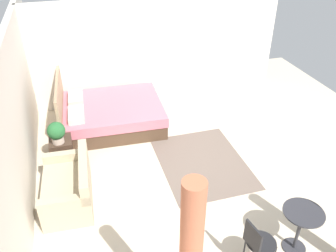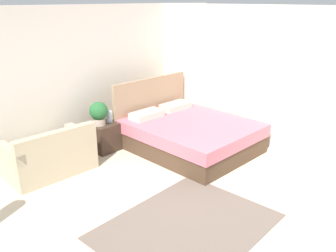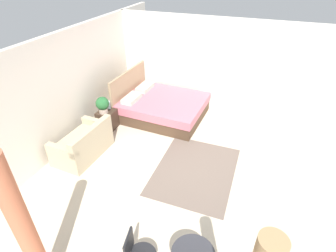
{
  "view_description": "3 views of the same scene",
  "coord_description": "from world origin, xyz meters",
  "px_view_note": "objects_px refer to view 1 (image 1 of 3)",
  "views": [
    {
      "loc": [
        -4.92,
        2.09,
        4.27
      ],
      "look_at": [
        0.0,
        0.66,
        1.03
      ],
      "focal_mm": 37.31,
      "sensor_mm": 36.0,
      "label": 1
    },
    {
      "loc": [
        -2.83,
        -2.39,
        2.66
      ],
      "look_at": [
        0.36,
        0.49,
        1.11
      ],
      "focal_mm": 38.08,
      "sensor_mm": 36.0,
      "label": 2
    },
    {
      "loc": [
        -4.1,
        -1.02,
        3.91
      ],
      "look_at": [
        0.29,
        0.63,
        0.86
      ],
      "focal_mm": 28.54,
      "sensor_mm": 36.0,
      "label": 3
    }
  ],
  "objects_px": {
    "bed": "(110,114)",
    "vase": "(58,131)",
    "balcony_table": "(300,224)",
    "cafe_chair_near_window": "(257,242)",
    "potted_plant": "(56,132)",
    "couch": "(69,188)",
    "nightstand": "(62,150)"
  },
  "relations": [
    {
      "from": "bed",
      "to": "cafe_chair_near_window",
      "type": "height_order",
      "value": "bed"
    },
    {
      "from": "balcony_table",
      "to": "cafe_chair_near_window",
      "type": "height_order",
      "value": "cafe_chair_near_window"
    },
    {
      "from": "balcony_table",
      "to": "bed",
      "type": "bearing_deg",
      "value": 26.72
    },
    {
      "from": "bed",
      "to": "nightstand",
      "type": "relative_size",
      "value": 4.47
    },
    {
      "from": "bed",
      "to": "balcony_table",
      "type": "relative_size",
      "value": 3.1
    },
    {
      "from": "nightstand",
      "to": "potted_plant",
      "type": "bearing_deg",
      "value": 165.26
    },
    {
      "from": "bed",
      "to": "vase",
      "type": "bearing_deg",
      "value": 131.1
    },
    {
      "from": "vase",
      "to": "bed",
      "type": "bearing_deg",
      "value": -48.9
    },
    {
      "from": "bed",
      "to": "cafe_chair_near_window",
      "type": "relative_size",
      "value": 2.69
    },
    {
      "from": "couch",
      "to": "vase",
      "type": "relative_size",
      "value": 6.44
    },
    {
      "from": "vase",
      "to": "balcony_table",
      "type": "xyz_separation_m",
      "value": [
        -3.21,
        -3.19,
        -0.11
      ]
    },
    {
      "from": "vase",
      "to": "balcony_table",
      "type": "relative_size",
      "value": 0.28
    },
    {
      "from": "bed",
      "to": "balcony_table",
      "type": "distance_m",
      "value": 4.66
    },
    {
      "from": "nightstand",
      "to": "cafe_chair_near_window",
      "type": "bearing_deg",
      "value": -142.99
    },
    {
      "from": "couch",
      "to": "cafe_chair_near_window",
      "type": "xyz_separation_m",
      "value": [
        -2.04,
        -2.34,
        0.24
      ]
    },
    {
      "from": "couch",
      "to": "potted_plant",
      "type": "distance_m",
      "value": 1.18
    },
    {
      "from": "nightstand",
      "to": "potted_plant",
      "type": "distance_m",
      "value": 0.5
    },
    {
      "from": "balcony_table",
      "to": "vase",
      "type": "bearing_deg",
      "value": 44.77
    },
    {
      "from": "nightstand",
      "to": "cafe_chair_near_window",
      "type": "distance_m",
      "value": 4.04
    },
    {
      "from": "nightstand",
      "to": "vase",
      "type": "relative_size",
      "value": 2.44
    },
    {
      "from": "potted_plant",
      "to": "cafe_chair_near_window",
      "type": "bearing_deg",
      "value": -141.82
    },
    {
      "from": "bed",
      "to": "vase",
      "type": "relative_size",
      "value": 10.91
    },
    {
      "from": "potted_plant",
      "to": "balcony_table",
      "type": "xyz_separation_m",
      "value": [
        -2.99,
        -3.2,
        -0.24
      ]
    },
    {
      "from": "nightstand",
      "to": "balcony_table",
      "type": "xyz_separation_m",
      "value": [
        -3.09,
        -3.17,
        0.25
      ]
    },
    {
      "from": "potted_plant",
      "to": "vase",
      "type": "height_order",
      "value": "potted_plant"
    },
    {
      "from": "potted_plant",
      "to": "balcony_table",
      "type": "distance_m",
      "value": 4.39
    },
    {
      "from": "couch",
      "to": "potted_plant",
      "type": "bearing_deg",
      "value": 6.03
    },
    {
      "from": "balcony_table",
      "to": "potted_plant",
      "type": "bearing_deg",
      "value": 46.94
    },
    {
      "from": "potted_plant",
      "to": "cafe_chair_near_window",
      "type": "relative_size",
      "value": 0.5
    },
    {
      "from": "bed",
      "to": "vase",
      "type": "xyz_separation_m",
      "value": [
        -0.95,
        1.09,
        0.32
      ]
    },
    {
      "from": "vase",
      "to": "potted_plant",
      "type": "bearing_deg",
      "value": 175.89
    },
    {
      "from": "vase",
      "to": "cafe_chair_near_window",
      "type": "relative_size",
      "value": 0.25
    }
  ]
}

